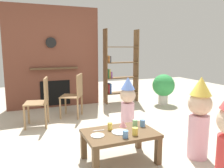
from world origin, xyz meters
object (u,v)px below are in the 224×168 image
Objects in this scene: coffee_table at (120,137)px; paper_cup_near_left at (135,131)px; paper_cup_far_left at (135,123)px; paper_plate_rear at (120,132)px; birthday_cake_slice at (123,124)px; child_in_pink at (199,116)px; paper_plate_front at (98,136)px; dining_chair_middle at (75,93)px; paper_cup_near_right at (125,134)px; paper_cup_far_right at (110,126)px; potted_plant_tall at (163,86)px; dining_chair_left at (41,99)px; child_by_the_chairs at (128,103)px; paper_cup_center at (143,123)px; bookshelf at (119,69)px.

paper_cup_near_left is at bearing -52.84° from coffee_table.
paper_plate_rear is (-0.28, -0.13, -0.04)m from paper_cup_far_left.
birthday_cake_slice is 0.09× the size of child_in_pink.
paper_cup_far_left is 0.57× the size of paper_plate_front.
paper_cup_near_right is at bearing 119.36° from dining_chair_middle.
child_in_pink reaches higher than paper_cup_far_right.
birthday_cake_slice is 0.13× the size of potted_plant_tall.
potted_plant_tall is at bearing -147.20° from dining_chair_middle.
paper_cup_far_right is at bearing 102.80° from paper_cup_near_right.
paper_plate_rear is 0.22m from birthday_cake_slice.
dining_chair_left reaches higher than paper_cup_far_left.
paper_plate_rear is 0.22× the size of child_by_the_chairs.
dining_chair_left is 3.07m from potted_plant_tall.
paper_cup_center is 0.73m from child_in_pink.
paper_cup_center is 0.11× the size of dining_chair_left.
paper_plate_rear is at bearing 132.84° from paper_cup_near_left.
paper_cup_far_right is (-0.36, 0.01, 0.00)m from paper_cup_far_left.
coffee_table is at bearing 127.21° from dining_chair_left.
paper_cup_center is 0.26m from birthday_cake_slice.
paper_cup_far_left reaches higher than paper_plate_rear.
child_by_the_chairs reaches higher than birthday_cake_slice.
paper_cup_near_left is at bearing 123.06° from dining_chair_middle.
dining_chair_middle is at bearing -147.78° from bookshelf.
paper_plate_rear is at bearing 0.48° from paper_plate_front.
paper_cup_far_right reaches higher than paper_cup_far_left.
child_by_the_chairs reaches higher than paper_plate_rear.
paper_plate_rear is at bearing -59.39° from paper_cup_far_right.
paper_cup_center reaches higher than paper_cup_near_right.
paper_cup_far_right is 1.95m from dining_chair_middle.
paper_cup_center is at bearing 137.42° from dining_chair_left.
bookshelf reaches higher than child_in_pink.
paper_cup_center reaches higher than paper_cup_far_left.
potted_plant_tall is (1.96, 2.17, 0.03)m from paper_cup_far_left.
paper_cup_near_left is at bearing -18.21° from paper_plate_front.
child_by_the_chairs is at bearing 58.89° from paper_plate_rear.
paper_cup_center is 0.46m from paper_cup_far_right.
paper_cup_near_right is 1.02m from child_in_pink.
child_in_pink is 1.40× the size of potted_plant_tall.
dining_chair_middle is (-0.45, 1.99, 0.07)m from paper_cup_center.
birthday_cake_slice is (0.42, 0.18, 0.04)m from paper_plate_front.
dining_chair_left reaches higher than paper_cup_far_right.
paper_cup_far_right is 1.78m from dining_chair_left.
birthday_cake_slice is at bearing 123.73° from dining_chair_middle.
paper_cup_center is (0.38, 0.27, 0.00)m from paper_cup_near_right.
paper_cup_center is 0.97× the size of paper_cup_far_right.
paper_cup_far_left is at bearing 21.75° from coffee_table.
birthday_cake_slice is 0.99m from child_in_pink.
birthday_cake_slice is at bearing 160.83° from paper_cup_center.
dining_chair_left is at bearing -150.42° from bookshelf.
bookshelf is 3.02m from paper_cup_center.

